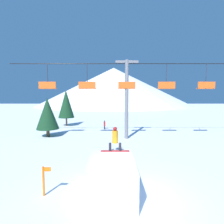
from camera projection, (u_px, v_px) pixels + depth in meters
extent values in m
plane|color=white|center=(131.00, 199.00, 7.75)|extent=(220.00, 220.00, 0.00)
cone|color=silver|center=(114.00, 87.00, 90.68)|extent=(77.27, 77.27, 19.46)
cube|color=white|center=(112.00, 175.00, 8.33)|extent=(2.11, 3.62, 1.62)
cube|color=silver|center=(112.00, 148.00, 10.02)|extent=(2.11, 0.10, 0.06)
cube|color=#B22D2D|center=(115.00, 151.00, 9.36)|extent=(1.53, 0.26, 0.03)
cylinder|color=black|center=(110.00, 147.00, 9.35)|extent=(0.14, 0.14, 0.43)
cylinder|color=black|center=(120.00, 147.00, 9.34)|extent=(0.14, 0.14, 0.43)
cylinder|color=orange|center=(116.00, 137.00, 9.30)|extent=(0.30, 0.30, 0.67)
sphere|color=maroon|center=(116.00, 129.00, 9.26)|extent=(0.21, 0.21, 0.21)
cylinder|color=slate|center=(127.00, 100.00, 18.69)|extent=(0.39, 0.39, 8.43)
cube|color=slate|center=(127.00, 62.00, 18.35)|extent=(2.40, 0.24, 0.24)
cylinder|color=black|center=(127.00, 64.00, 18.37)|extent=(24.71, 0.08, 0.08)
cylinder|color=#28282D|center=(48.00, 76.00, 18.50)|extent=(0.06, 0.06, 2.59)
cube|color=#E05619|center=(48.00, 88.00, 18.61)|extent=(1.80, 0.44, 0.08)
cube|color=#E05619|center=(48.00, 85.00, 18.40)|extent=(1.80, 0.08, 0.70)
cylinder|color=#28282D|center=(88.00, 76.00, 18.49)|extent=(0.06, 0.06, 2.59)
cube|color=#E05619|center=(88.00, 88.00, 18.60)|extent=(1.80, 0.44, 0.08)
cube|color=#E05619|center=(87.00, 85.00, 18.39)|extent=(1.80, 0.08, 0.70)
cylinder|color=#28282D|center=(127.00, 76.00, 18.48)|extent=(0.06, 0.06, 2.59)
cube|color=#E05619|center=(127.00, 88.00, 18.59)|extent=(1.80, 0.44, 0.08)
cube|color=#E05619|center=(127.00, 85.00, 18.38)|extent=(1.80, 0.08, 0.70)
cylinder|color=#28282D|center=(167.00, 76.00, 18.47)|extent=(0.06, 0.06, 2.59)
cube|color=#E05619|center=(167.00, 88.00, 18.58)|extent=(1.80, 0.44, 0.08)
cube|color=#E05619|center=(167.00, 85.00, 18.37)|extent=(1.80, 0.08, 0.70)
cylinder|color=#28282D|center=(207.00, 76.00, 18.46)|extent=(0.06, 0.06, 2.59)
cube|color=#E05619|center=(206.00, 88.00, 18.57)|extent=(1.80, 0.44, 0.08)
cube|color=#E05619|center=(207.00, 85.00, 18.36)|extent=(1.80, 0.08, 0.70)
cylinder|color=#4C3823|center=(49.00, 133.00, 20.08)|extent=(0.36, 0.36, 0.87)
cone|color=#14381E|center=(48.00, 114.00, 19.89)|extent=(2.51, 2.51, 3.54)
cylinder|color=#4C3823|center=(67.00, 122.00, 27.42)|extent=(0.25, 0.25, 1.30)
cone|color=#14381E|center=(67.00, 104.00, 27.18)|extent=(2.44, 2.44, 4.31)
cylinder|color=orange|center=(44.00, 181.00, 7.98)|extent=(0.10, 0.10, 1.37)
cube|color=orange|center=(48.00, 169.00, 7.93)|extent=(0.36, 0.02, 0.20)
cylinder|color=black|center=(105.00, 128.00, 24.57)|extent=(0.17, 0.17, 0.45)
cylinder|color=red|center=(105.00, 124.00, 24.52)|extent=(0.24, 0.24, 0.60)
sphere|color=#232328|center=(105.00, 121.00, 24.49)|extent=(0.18, 0.18, 0.18)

